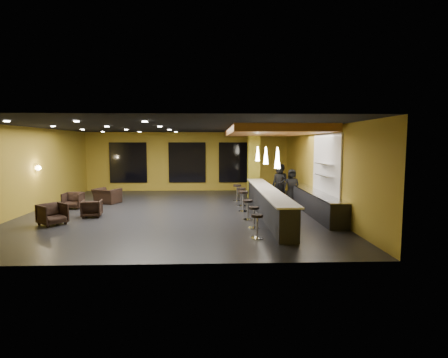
{
  "coord_description": "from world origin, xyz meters",
  "views": [
    {
      "loc": [
        1.47,
        -14.5,
        2.82
      ],
      "look_at": [
        2.0,
        0.5,
        1.3
      ],
      "focal_mm": 28.0,
      "sensor_mm": 36.0,
      "label": 1
    }
  ],
  "objects_px": {
    "armchair_c": "(73,200)",
    "bar_stool_2": "(248,207)",
    "staff_b": "(282,183)",
    "bar_stool_3": "(243,199)",
    "bar_stool_0": "(257,223)",
    "pendant_1": "(266,155)",
    "pendant_2": "(258,154)",
    "bar_counter": "(267,203)",
    "bar_stool_5": "(237,191)",
    "armchair_b": "(92,208)",
    "armchair_a": "(52,214)",
    "armchair_d": "(107,196)",
    "column": "(254,164)",
    "staff_c": "(292,186)",
    "bar_stool_1": "(254,215)",
    "staff_a": "(279,185)",
    "bar_stool_4": "(241,194)",
    "prep_counter": "(314,202)",
    "pendant_0": "(277,158)"
  },
  "relations": [
    {
      "from": "bar_stool_2",
      "to": "staff_a",
      "type": "bearing_deg",
      "value": 63.28
    },
    {
      "from": "armchair_a",
      "to": "bar_stool_1",
      "type": "xyz_separation_m",
      "value": [
        6.96,
        -0.74,
        0.09
      ]
    },
    {
      "from": "bar_stool_1",
      "to": "bar_stool_4",
      "type": "bearing_deg",
      "value": 90.97
    },
    {
      "from": "pendant_1",
      "to": "pendant_2",
      "type": "xyz_separation_m",
      "value": [
        0.0,
        2.5,
        0.0
      ]
    },
    {
      "from": "pendant_0",
      "to": "armchair_a",
      "type": "distance_m",
      "value": 8.02
    },
    {
      "from": "column",
      "to": "staff_c",
      "type": "distance_m",
      "value": 2.6
    },
    {
      "from": "armchair_b",
      "to": "bar_stool_3",
      "type": "bearing_deg",
      "value": 179.51
    },
    {
      "from": "pendant_1",
      "to": "pendant_2",
      "type": "bearing_deg",
      "value": 90.0
    },
    {
      "from": "armchair_d",
      "to": "bar_stool_0",
      "type": "bearing_deg",
      "value": 155.89
    },
    {
      "from": "pendant_1",
      "to": "bar_counter",
      "type": "bearing_deg",
      "value": -90.0
    },
    {
      "from": "armchair_d",
      "to": "bar_stool_5",
      "type": "bearing_deg",
      "value": -155.06
    },
    {
      "from": "armchair_d",
      "to": "bar_counter",
      "type": "bearing_deg",
      "value": 178.08
    },
    {
      "from": "pendant_2",
      "to": "staff_a",
      "type": "bearing_deg",
      "value": -4.9
    },
    {
      "from": "column",
      "to": "armchair_c",
      "type": "distance_m",
      "value": 8.81
    },
    {
      "from": "armchair_c",
      "to": "bar_stool_2",
      "type": "height_order",
      "value": "bar_stool_2"
    },
    {
      "from": "bar_counter",
      "to": "pendant_1",
      "type": "bearing_deg",
      "value": 90.0
    },
    {
      "from": "bar_stool_4",
      "to": "pendant_1",
      "type": "bearing_deg",
      "value": -62.27
    },
    {
      "from": "armchair_c",
      "to": "bar_stool_2",
      "type": "bearing_deg",
      "value": -20.05
    },
    {
      "from": "bar_counter",
      "to": "pendant_2",
      "type": "bearing_deg",
      "value": 90.0
    },
    {
      "from": "armchair_a",
      "to": "bar_stool_0",
      "type": "bearing_deg",
      "value": -66.51
    },
    {
      "from": "armchair_a",
      "to": "pendant_2",
      "type": "bearing_deg",
      "value": -20.95
    },
    {
      "from": "pendant_1",
      "to": "pendant_2",
      "type": "relative_size",
      "value": 1.0
    },
    {
      "from": "staff_b",
      "to": "bar_stool_5",
      "type": "height_order",
      "value": "staff_b"
    },
    {
      "from": "prep_counter",
      "to": "bar_stool_2",
      "type": "xyz_separation_m",
      "value": [
        -2.85,
        -1.31,
        0.05
      ]
    },
    {
      "from": "bar_counter",
      "to": "bar_stool_3",
      "type": "xyz_separation_m",
      "value": [
        -0.88,
        0.78,
        0.05
      ]
    },
    {
      "from": "pendant_2",
      "to": "armchair_b",
      "type": "height_order",
      "value": "pendant_2"
    },
    {
      "from": "prep_counter",
      "to": "bar_stool_4",
      "type": "xyz_separation_m",
      "value": [
        -2.85,
        1.61,
        0.1
      ]
    },
    {
      "from": "armchair_a",
      "to": "staff_b",
      "type": "bearing_deg",
      "value": -22.19
    },
    {
      "from": "staff_c",
      "to": "bar_stool_1",
      "type": "bearing_deg",
      "value": -115.47
    },
    {
      "from": "staff_b",
      "to": "bar_stool_3",
      "type": "bearing_deg",
      "value": -108.17
    },
    {
      "from": "column",
      "to": "bar_stool_4",
      "type": "distance_m",
      "value": 2.9
    },
    {
      "from": "pendant_0",
      "to": "staff_a",
      "type": "xyz_separation_m",
      "value": [
        1.02,
        4.91,
        -1.49
      ]
    },
    {
      "from": "column",
      "to": "bar_stool_4",
      "type": "bearing_deg",
      "value": -108.73
    },
    {
      "from": "bar_counter",
      "to": "prep_counter",
      "type": "height_order",
      "value": "bar_counter"
    },
    {
      "from": "pendant_1",
      "to": "staff_c",
      "type": "relative_size",
      "value": 0.43
    },
    {
      "from": "staff_c",
      "to": "armchair_d",
      "type": "xyz_separation_m",
      "value": [
        -8.75,
        0.31,
        -0.46
      ]
    },
    {
      "from": "bar_stool_0",
      "to": "bar_stool_3",
      "type": "xyz_separation_m",
      "value": [
        -0.04,
        4.13,
        0.09
      ]
    },
    {
      "from": "column",
      "to": "pendant_2",
      "type": "distance_m",
      "value": 1.71
    },
    {
      "from": "staff_b",
      "to": "bar_stool_1",
      "type": "xyz_separation_m",
      "value": [
        -2.03,
        -5.52,
        -0.45
      ]
    },
    {
      "from": "bar_stool_2",
      "to": "bar_stool_3",
      "type": "xyz_separation_m",
      "value": [
        -0.03,
        1.59,
        0.07
      ]
    },
    {
      "from": "armchair_b",
      "to": "armchair_c",
      "type": "height_order",
      "value": "armchair_c"
    },
    {
      "from": "bar_counter",
      "to": "pendant_2",
      "type": "relative_size",
      "value": 11.43
    },
    {
      "from": "column",
      "to": "armchair_d",
      "type": "bearing_deg",
      "value": -168.07
    },
    {
      "from": "pendant_2",
      "to": "bar_stool_0",
      "type": "distance_m",
      "value": 6.68
    },
    {
      "from": "bar_stool_2",
      "to": "pendant_2",
      "type": "bearing_deg",
      "value": 77.4
    },
    {
      "from": "staff_c",
      "to": "armchair_a",
      "type": "distance_m",
      "value": 10.21
    },
    {
      "from": "armchair_c",
      "to": "bar_stool_3",
      "type": "distance_m",
      "value": 7.42
    },
    {
      "from": "bar_counter",
      "to": "armchair_c",
      "type": "distance_m",
      "value": 8.42
    },
    {
      "from": "staff_b",
      "to": "armchair_b",
      "type": "relative_size",
      "value": 2.51
    },
    {
      "from": "pendant_0",
      "to": "staff_b",
      "type": "distance_m",
      "value": 5.78
    }
  ]
}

